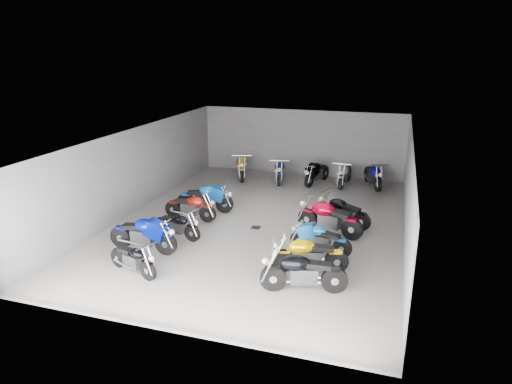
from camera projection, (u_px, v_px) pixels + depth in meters
The scene contains 21 objects.
ground at pixel (260, 223), 16.60m from camera, with size 14.00×14.00×0.00m, color gray.
wall_back at pixel (301, 143), 22.48m from camera, with size 10.00×0.10×3.20m, color slate.
wall_left at pixel (136, 170), 17.54m from camera, with size 0.10×14.00×3.20m, color slate.
wall_right at pixel (408, 194), 14.69m from camera, with size 0.10×14.00×3.20m, color slate.
ceiling at pixel (260, 135), 15.62m from camera, with size 10.00×14.00×0.04m, color black.
drain_grate at pixel (256, 227), 16.15m from camera, with size 0.32×0.32×0.01m, color black.
motorcycle_left_a at pixel (133, 259), 12.77m from camera, with size 1.80×0.76×0.82m.
motorcycle_left_b at pixel (144, 234), 14.14m from camera, with size 2.33×0.47×1.02m.
motorcycle_left_c at pixel (177, 225), 15.17m from camera, with size 1.88×0.54×0.83m.
motorcycle_left_d at pixel (191, 207), 16.75m from camera, with size 2.08×0.44×0.91m.
motorcycle_left_e at pixel (206, 198), 17.60m from camera, with size 2.25×0.52×0.99m.
motorcycle_right_a at pixel (303, 272), 11.79m from camera, with size 2.25×0.72×1.01m.
motorcycle_right_b at pixel (309, 255), 12.84m from camera, with size 2.16×0.75×0.97m.
motorcycle_right_c at pixel (320, 239), 14.03m from camera, with size 1.98×0.48×0.87m.
motorcycle_right_d at pixel (329, 218), 15.46m from camera, with size 2.34×0.88×1.06m.
motorcycle_right_e at pixel (343, 212), 16.24m from camera, with size 2.02×0.95×0.94m.
motorcycle_back_b at pixel (242, 166), 22.11m from camera, with size 0.95×2.31×1.05m.
motorcycle_back_c at pixel (280, 171), 21.49m from camera, with size 0.65×2.20×0.98m.
motorcycle_back_d at pixel (317, 173), 21.16m from camera, with size 0.79×2.15×0.97m.
motorcycle_back_e at pixel (345, 174), 20.91m from camera, with size 0.48×2.19×0.96m.
motorcycle_back_f at pixel (373, 175), 20.69m from camera, with size 0.94×2.13×0.98m.
Camera 1 is at (4.49, -14.81, 6.13)m, focal length 32.00 mm.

